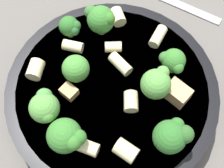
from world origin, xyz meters
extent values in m
plane|color=#5B5651|center=(0.00, 0.00, 0.00)|extent=(2.00, 2.00, 0.00)
cylinder|color=black|center=(0.00, 0.00, 0.02)|extent=(0.25, 0.25, 0.04)
cylinder|color=beige|center=(0.00, 0.00, 0.03)|extent=(0.23, 0.23, 0.01)
torus|color=black|center=(0.00, 0.00, 0.03)|extent=(0.25, 0.25, 0.00)
cylinder|color=#9EC175|center=(0.06, 0.05, 0.04)|extent=(0.01, 0.01, 0.01)
sphere|color=#387A2D|center=(0.06, 0.05, 0.06)|extent=(0.03, 0.03, 0.03)
sphere|color=#376B2E|center=(0.05, 0.05, 0.06)|extent=(0.01, 0.01, 0.01)
sphere|color=#36742D|center=(0.06, 0.04, 0.06)|extent=(0.01, 0.01, 0.01)
cylinder|color=#84AD60|center=(0.05, 0.01, 0.04)|extent=(0.01, 0.01, 0.02)
sphere|color=#569942|center=(0.05, 0.01, 0.06)|extent=(0.03, 0.03, 0.03)
sphere|color=#4B8C39|center=(0.05, 0.00, 0.06)|extent=(0.01, 0.01, 0.01)
sphere|color=#579543|center=(0.05, 0.02, 0.07)|extent=(0.01, 0.01, 0.01)
cylinder|color=#9EC175|center=(-0.04, 0.00, 0.04)|extent=(0.01, 0.01, 0.01)
sphere|color=#478E38|center=(-0.04, 0.00, 0.06)|extent=(0.03, 0.03, 0.03)
sphere|color=#468535|center=(-0.04, -0.01, 0.06)|extent=(0.01, 0.01, 0.01)
sphere|color=#3E8A38|center=(-0.04, 0.00, 0.06)|extent=(0.01, 0.01, 0.01)
cylinder|color=#84AD60|center=(0.08, -0.04, 0.04)|extent=(0.01, 0.01, 0.01)
sphere|color=#2D6B28|center=(0.08, -0.04, 0.06)|extent=(0.03, 0.03, 0.03)
sphere|color=#2E6A27|center=(0.08, -0.03, 0.06)|extent=(0.02, 0.02, 0.02)
sphere|color=#2D5B26|center=(0.09, -0.04, 0.07)|extent=(0.02, 0.02, 0.02)
cylinder|color=#84AD60|center=(-0.06, -0.06, 0.04)|extent=(0.01, 0.01, 0.01)
sphere|color=#569942|center=(-0.06, -0.06, 0.06)|extent=(0.03, 0.03, 0.03)
sphere|color=#54963E|center=(-0.05, -0.06, 0.06)|extent=(0.02, 0.02, 0.02)
sphere|color=#4C8E42|center=(-0.06, -0.05, 0.07)|extent=(0.02, 0.02, 0.02)
cylinder|color=#93B766|center=(-0.04, 0.07, 0.04)|extent=(0.01, 0.01, 0.01)
sphere|color=#387A2D|center=(-0.04, 0.07, 0.06)|extent=(0.03, 0.03, 0.03)
sphere|color=#39692E|center=(-0.04, 0.08, 0.06)|extent=(0.01, 0.01, 0.01)
sphere|color=#39772A|center=(-0.03, 0.07, 0.07)|extent=(0.02, 0.02, 0.02)
sphere|color=#386A2F|center=(-0.05, 0.07, 0.06)|extent=(0.02, 0.02, 0.02)
cylinder|color=#93B766|center=(-0.07, 0.05, 0.04)|extent=(0.01, 0.01, 0.01)
sphere|color=#2D6B28|center=(-0.07, 0.05, 0.05)|extent=(0.02, 0.02, 0.02)
sphere|color=#2C602A|center=(-0.07, 0.05, 0.06)|extent=(0.01, 0.01, 0.01)
sphere|color=#285B2A|center=(-0.07, 0.05, 0.06)|extent=(0.01, 0.01, 0.01)
cylinder|color=#93B766|center=(-0.02, -0.08, 0.04)|extent=(0.01, 0.01, 0.01)
sphere|color=#387A2D|center=(-0.02, -0.08, 0.06)|extent=(0.04, 0.04, 0.04)
sphere|color=#32762A|center=(-0.02, -0.08, 0.06)|extent=(0.01, 0.01, 0.01)
sphere|color=#37762B|center=(-0.01, -0.08, 0.06)|extent=(0.02, 0.02, 0.02)
sphere|color=#317028|center=(-0.01, -0.07, 0.06)|extent=(0.02, 0.02, 0.02)
cylinder|color=beige|center=(0.03, 0.08, 0.04)|extent=(0.02, 0.03, 0.01)
cylinder|color=beige|center=(0.00, -0.08, 0.04)|extent=(0.02, 0.02, 0.01)
cylinder|color=beige|center=(-0.06, 0.03, 0.04)|extent=(0.03, 0.02, 0.01)
cylinder|color=beige|center=(-0.03, 0.09, 0.04)|extent=(0.03, 0.03, 0.02)
cylinder|color=beige|center=(-0.09, -0.01, 0.04)|extent=(0.02, 0.02, 0.02)
cylinder|color=beige|center=(0.00, 0.03, 0.04)|extent=(0.03, 0.03, 0.01)
cylinder|color=beige|center=(-0.02, 0.05, 0.04)|extent=(0.02, 0.02, 0.01)
cylinder|color=beige|center=(0.04, -0.07, 0.04)|extent=(0.03, 0.02, 0.02)
cylinder|color=beige|center=(0.03, -0.01, 0.04)|extent=(0.02, 0.03, 0.02)
cube|color=tan|center=(-0.04, -0.02, 0.04)|extent=(0.02, 0.02, 0.01)
cube|color=tan|center=(0.07, 0.01, 0.05)|extent=(0.03, 0.03, 0.02)
cube|color=silver|center=(0.05, 0.18, 0.00)|extent=(0.12, 0.03, 0.01)
camera|label=1|loc=(0.05, -0.15, 0.37)|focal=50.00mm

